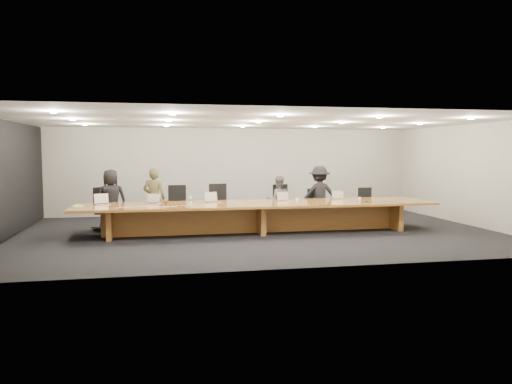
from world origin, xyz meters
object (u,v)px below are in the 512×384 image
chair_left (178,206)px  chair_right (317,206)px  person_b (154,198)px  mic_center (273,204)px  person_a (111,199)px  laptop_d (284,196)px  av_box (113,208)px  chair_mid_left (221,205)px  chair_far_left (104,208)px  water_bottle (190,200)px  chair_far_right (368,205)px  laptop_b (152,199)px  conference_table (258,212)px  laptop_c (213,197)px  mic_left (161,206)px  amber_mug (166,202)px  paper_cup_far (360,199)px  person_d (319,195)px  laptop_a (103,199)px  chair_mid_right (285,204)px  person_c (278,200)px  mic_right (366,201)px  laptop_e (338,195)px

chair_left → chair_right: size_ratio=1.15×
person_b → mic_center: bearing=162.2°
person_a → laptop_d: 4.52m
av_box → chair_mid_left: bearing=46.0°
person_b → chair_mid_left: bearing=-167.0°
chair_far_left → water_bottle: (2.17, -1.19, 0.29)m
laptop_d → av_box: (-4.24, -1.01, -0.11)m
chair_mid_left → chair_far_right: 4.29m
chair_far_right → mic_center: bearing=-159.4°
person_a → laptop_b: person_a is taller
chair_far_right → mic_center: chair_far_right is taller
conference_table → mic_center: size_ratio=83.03×
laptop_c → mic_left: bearing=-173.0°
amber_mug → paper_cup_far: bearing=0.3°
person_d → laptop_d: 1.53m
laptop_a → paper_cup_far: laptop_a is taller
chair_left → chair_mid_right: (2.98, 0.02, -0.01)m
conference_table → water_bottle: bearing=178.7°
paper_cup_far → mic_left: bearing=-176.0°
laptop_c → water_bottle: 0.66m
chair_left → mic_left: bearing=-108.6°
chair_right → chair_far_right: bearing=0.7°
person_a → laptop_a: (-0.14, -0.80, 0.09)m
laptop_a → water_bottle: bearing=-28.4°
mic_left → person_b: bearing=95.9°
conference_table → person_d: (2.02, 1.20, 0.30)m
chair_left → person_d: 3.98m
conference_table → laptop_a: 3.85m
chair_far_left → chair_mid_left: bearing=-13.0°
laptop_c → person_b: bearing=130.7°
laptop_c → water_bottle: (-0.59, -0.30, -0.03)m
person_a → chair_left: bearing=179.6°
conference_table → water_bottle: (-1.70, 0.04, 0.33)m
person_c → laptop_c: bearing=27.4°
person_d → mic_right: person_d is taller
laptop_c → paper_cup_far: 3.87m
person_b → laptop_c: bearing=162.8°
chair_far_right → amber_mug: bearing=-175.6°
person_a → person_c: person_a is taller
person_b → mic_center: 3.30m
chair_mid_right → person_a: size_ratio=0.71×
chair_mid_right → amber_mug: 3.57m
chair_right → mic_left: size_ratio=8.83×
mic_center → mic_right: bearing=2.8°
chair_left → amber_mug: size_ratio=11.28×
chair_right → chair_far_right: size_ratio=0.99×
person_d → mic_center: size_ratio=15.08×
chair_right → mic_center: size_ratio=9.26×
laptop_e → chair_left: bearing=-178.7°
chair_far_right → mic_center: 3.65m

